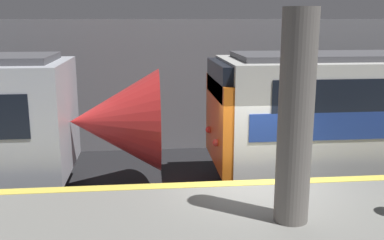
# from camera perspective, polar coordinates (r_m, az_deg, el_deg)

# --- Properties ---
(ground_plane) EXTENTS (120.00, 120.00, 0.00)m
(ground_plane) POSITION_cam_1_polar(r_m,az_deg,el_deg) (10.11, 7.58, -13.09)
(ground_plane) COLOR black
(station_rear_barrier) EXTENTS (50.00, 0.15, 4.36)m
(station_rear_barrier) POSITION_cam_1_polar(r_m,az_deg,el_deg) (15.22, 2.57, 4.45)
(station_rear_barrier) COLOR gray
(station_rear_barrier) RESTS_ON ground
(support_pillar_near) EXTENTS (0.58, 0.58, 3.54)m
(support_pillar_near) POSITION_cam_1_polar(r_m,az_deg,el_deg) (7.47, 13.02, 0.15)
(support_pillar_near) COLOR slate
(support_pillar_near) RESTS_ON platform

